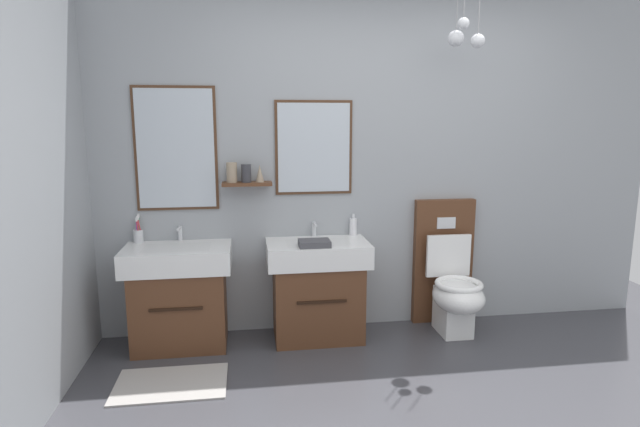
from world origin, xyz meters
TOP-DOWN VIEW (x-y plane):
  - wall_back at (-0.02, 1.71)m, footprint 4.47×0.54m
  - bath_mat at (-1.51, 0.87)m, footprint 0.68×0.44m
  - vanity_sink_left at (-1.51, 1.46)m, footprint 0.74×0.47m
  - tap_on_left_sink at (-1.51, 1.63)m, footprint 0.03×0.13m
  - vanity_sink_right at (-0.51, 1.46)m, footprint 0.74×0.47m
  - tap_on_right_sink at (-0.51, 1.63)m, footprint 0.03×0.13m
  - toilet at (0.53, 1.45)m, footprint 0.48×0.62m
  - toothbrush_cup at (-1.80, 1.61)m, footprint 0.07×0.07m
  - soap_dispenser at (-0.21, 1.62)m, footprint 0.06×0.06m
  - folded_hand_towel at (-0.55, 1.32)m, footprint 0.22×0.16m

SIDE VIEW (x-z plane):
  - bath_mat at x=-1.51m, z-range 0.00..0.01m
  - toilet at x=0.53m, z-range -0.12..0.88m
  - vanity_sink_left at x=-1.51m, z-range 0.02..0.76m
  - vanity_sink_right at x=-0.51m, z-range 0.02..0.76m
  - folded_hand_towel at x=-0.55m, z-range 0.74..0.78m
  - toothbrush_cup at x=-1.80m, z-range 0.69..0.90m
  - tap_on_left_sink at x=-1.51m, z-range 0.75..0.86m
  - tap_on_right_sink at x=-0.51m, z-range 0.75..0.86m
  - soap_dispenser at x=-0.21m, z-range 0.72..0.89m
  - wall_back at x=-0.02m, z-range 0.00..2.77m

